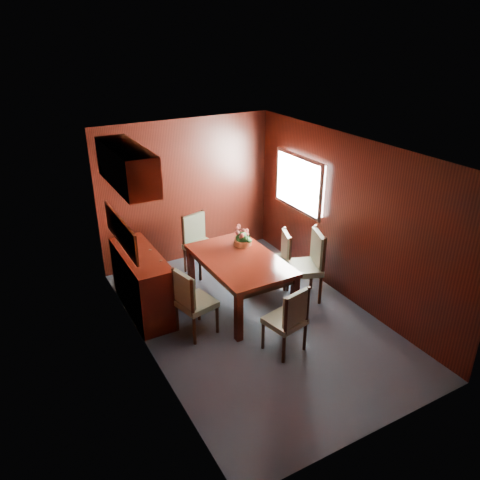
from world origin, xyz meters
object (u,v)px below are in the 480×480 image
sideboard (142,283)px  chair_head (289,317)px  dining_table (240,265)px  flower_centerpiece (243,236)px  chair_right_near (309,261)px  chair_left_near (191,299)px

sideboard → chair_head: size_ratio=1.53×
sideboard → dining_table: sideboard is taller
flower_centerpiece → dining_table: bearing=-124.5°
sideboard → chair_right_near: size_ratio=1.32×
chair_left_near → chair_head: bearing=30.9°
flower_centerpiece → chair_right_near: bearing=-42.5°
chair_left_near → chair_head: chair_left_near is taller
dining_table → flower_centerpiece: bearing=55.0°
dining_table → flower_centerpiece: (0.25, 0.36, 0.24)m
chair_head → flower_centerpiece: flower_centerpiece is taller
dining_table → sideboard: bearing=157.1°
sideboard → chair_head: 2.17m
dining_table → chair_left_near: bearing=-160.3°
chair_left_near → flower_centerpiece: 1.38m
chair_right_near → flower_centerpiece: size_ratio=3.75×
chair_left_near → chair_right_near: size_ratio=0.90×
chair_right_near → chair_head: size_ratio=1.16×
chair_head → chair_left_near: bearing=121.8°
chair_right_near → flower_centerpiece: bearing=67.6°
dining_table → chair_head: chair_head is taller
chair_right_near → chair_head: (-0.99, -0.94, -0.08)m
chair_head → flower_centerpiece: bearing=68.8°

